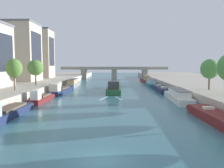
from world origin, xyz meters
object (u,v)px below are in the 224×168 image
moored_boat_right_second (178,96)px  tree_left_second (14,68)px  barge_midriver (114,88)px  moored_boat_right_downstream (151,83)px  moored_boat_left_far (60,90)px  moored_boat_right_end (161,89)px  bridge_far (114,71)px  moored_boat_left_lone (42,98)px  tree_right_nearest (210,69)px  moored_boat_left_downstream (5,113)px  moored_boat_left_midway (73,84)px  tree_left_far (35,68)px  moored_boat_right_midway (145,80)px  moored_boat_right_upstream (219,119)px

moored_boat_right_second → tree_left_second: (-34.73, -1.20, 5.87)m
barge_midriver → moored_boat_right_downstream: size_ratio=1.56×
moored_boat_left_far → moored_boat_right_end: 28.84m
moored_boat_left_far → bridge_far: bridge_far is taller
moored_boat_right_downstream → moored_boat_right_end: bearing=-88.7°
moored_boat_left_lone → moored_boat_right_end: (28.52, 19.87, -0.17)m
barge_midriver → moored_boat_right_end: (13.72, 0.48, -0.35)m
barge_midriver → bridge_far: (-0.52, 54.95, 3.11)m
moored_boat_left_far → tree_right_nearest: bearing=-18.5°
moored_boat_right_second → bridge_far: (-14.42, 71.98, 3.05)m
moored_boat_left_lone → tree_left_second: 8.67m
bridge_far → moored_boat_left_downstream: bearing=-99.4°
barge_midriver → moored_boat_right_end: size_ratio=1.46×
moored_boat_left_lone → moored_boat_right_second: 28.80m
bridge_far → moored_boat_left_far: bearing=-103.4°
moored_boat_left_downstream → moored_boat_left_far: (0.47, 29.28, -0.05)m
moored_boat_left_downstream → moored_boat_left_midway: bearing=89.0°
moored_boat_right_end → tree_left_far: (-34.21, -7.27, 6.23)m
tree_left_far → moored_boat_right_end: bearing=12.0°
moored_boat_left_midway → bridge_far: bridge_far is taller
moored_boat_right_second → moored_boat_right_end: bearing=90.6°
moored_boat_left_far → moored_boat_right_midway: bearing=54.3°
tree_left_second → tree_right_nearest: bearing=2.6°
moored_boat_left_downstream → moored_boat_left_far: size_ratio=0.95×
moored_boat_right_second → tree_right_nearest: 8.89m
moored_boat_left_downstream → bridge_far: 90.01m
moored_boat_right_midway → tree_right_nearest: tree_right_nearest is taller
tree_left_far → moored_boat_left_far: bearing=21.2°
moored_boat_left_downstream → tree_left_far: 28.19m
moored_boat_left_downstream → moored_boat_right_midway: moored_boat_right_midway is taller
moored_boat_right_downstream → bridge_far: bridge_far is taller
moored_boat_left_lone → moored_boat_left_midway: moored_boat_left_lone is taller
moored_boat_left_far → moored_boat_left_midway: size_ratio=1.05×
moored_boat_right_second → moored_boat_right_downstream: moored_boat_right_second is taller
moored_boat_right_upstream → bridge_far: 91.87m
moored_boat_right_second → tree_left_far: 36.35m
moored_boat_left_downstream → moored_boat_left_far: moored_boat_left_downstream is taller
tree_left_far → tree_right_nearest: bearing=-13.1°
moored_boat_left_lone → moored_boat_left_midway: (0.46, 31.59, 0.32)m
moored_boat_right_end → tree_right_nearest: tree_right_nearest is taller
moored_boat_left_downstream → moored_boat_left_far: 29.28m
barge_midriver → moored_boat_right_upstream: bearing=-68.4°
moored_boat_right_upstream → moored_boat_left_downstream: bearing=176.3°
tree_left_second → bridge_far: bearing=74.5°
moored_boat_left_midway → moored_boat_right_second: 40.65m
moored_boat_left_far → tree_left_second: tree_left_second is taller
moored_boat_left_far → tree_right_nearest: (35.36, -11.85, 5.94)m
moored_boat_right_second → tree_left_far: bearing=163.4°
moored_boat_left_lone → moored_boat_right_midway: (28.25, 54.07, 0.10)m
moored_boat_right_downstream → moored_boat_left_lone: bearing=-127.7°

